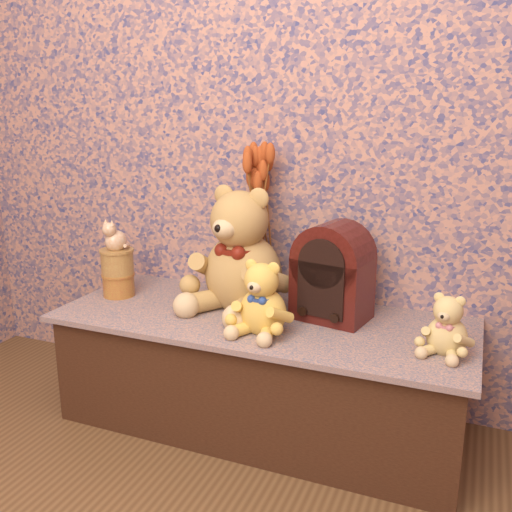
{
  "coord_description": "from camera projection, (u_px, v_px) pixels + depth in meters",
  "views": [
    {
      "loc": [
        0.7,
        -0.55,
        1.15
      ],
      "look_at": [
        0.0,
        1.16,
        0.66
      ],
      "focal_mm": 39.2,
      "sensor_mm": 36.0,
      "label": 1
    }
  ],
  "objects": [
    {
      "name": "teddy_medium",
      "position": [
        263.0,
        294.0,
        1.85
      ],
      "size": [
        0.24,
        0.27,
        0.27
      ],
      "primitive_type": null,
      "rotation": [
        0.0,
        0.0,
        -0.1
      ],
      "color": "gold",
      "rests_on": "display_shelf"
    },
    {
      "name": "ceramic_vase",
      "position": [
        257.0,
        272.0,
        2.21
      ],
      "size": [
        0.15,
        0.15,
        0.2
      ],
      "primitive_type": "cylinder",
      "rotation": [
        0.0,
        0.0,
        0.27
      ],
      "color": "tan",
      "rests_on": "display_shelf"
    },
    {
      "name": "teddy_large",
      "position": [
        243.0,
        243.0,
        2.07
      ],
      "size": [
        0.48,
        0.54,
        0.49
      ],
      "primitive_type": null,
      "rotation": [
        0.0,
        0.0,
        -0.21
      ],
      "color": "#A87841",
      "rests_on": "display_shelf"
    },
    {
      "name": "teddy_small",
      "position": [
        448.0,
        321.0,
        1.7
      ],
      "size": [
        0.2,
        0.23,
        0.2
      ],
      "primitive_type": null,
      "rotation": [
        0.0,
        0.0,
        -0.25
      ],
      "color": "#DDB169",
      "rests_on": "display_shelf"
    },
    {
      "name": "biscuit_tin_upper",
      "position": [
        117.0,
        262.0,
        2.21
      ],
      "size": [
        0.14,
        0.14,
        0.1
      ],
      "primitive_type": "cylinder",
      "rotation": [
        0.0,
        0.0,
        -0.15
      ],
      "color": "#CEB85A",
      "rests_on": "biscuit_tin_lower"
    },
    {
      "name": "dried_stalks",
      "position": [
        257.0,
        191.0,
        2.13
      ],
      "size": [
        0.29,
        0.29,
        0.44
      ],
      "primitive_type": null,
      "rotation": [
        0.0,
        0.0,
        -0.29
      ],
      "color": "#B1461C",
      "rests_on": "ceramic_vase"
    },
    {
      "name": "cat_figurine",
      "position": [
        115.0,
        234.0,
        2.18
      ],
      "size": [
        0.11,
        0.12,
        0.13
      ],
      "primitive_type": null,
      "rotation": [
        0.0,
        0.0,
        -0.15
      ],
      "color": "silver",
      "rests_on": "biscuit_tin_upper"
    },
    {
      "name": "biscuit_tin_lower",
      "position": [
        119.0,
        285.0,
        2.24
      ],
      "size": [
        0.14,
        0.14,
        0.09
      ],
      "primitive_type": "cylinder",
      "rotation": [
        0.0,
        0.0,
        0.1
      ],
      "color": "gold",
      "rests_on": "display_shelf"
    },
    {
      "name": "cathedral_radio",
      "position": [
        333.0,
        271.0,
        1.96
      ],
      "size": [
        0.28,
        0.23,
        0.35
      ],
      "primitive_type": null,
      "rotation": [
        0.0,
        0.0,
        -0.19
      ],
      "color": "#3D0F0B",
      "rests_on": "display_shelf"
    },
    {
      "name": "display_shelf",
      "position": [
        261.0,
        371.0,
        2.07
      ],
      "size": [
        1.49,
        0.6,
        0.42
      ],
      "primitive_type": "cube",
      "color": "#364B6F",
      "rests_on": "ground"
    }
  ]
}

